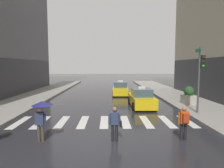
{
  "coord_description": "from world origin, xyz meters",
  "views": [
    {
      "loc": [
        0.25,
        -8.86,
        3.56
      ],
      "look_at": [
        0.6,
        8.0,
        1.97
      ],
      "focal_mm": 30.31,
      "sensor_mm": 36.0,
      "label": 1
    }
  ],
  "objects_px": {
    "traffic_light_pole": "(201,70)",
    "pedestrian_with_handbag": "(115,122)",
    "taxi_second": "(120,89)",
    "taxi_lead": "(141,98)",
    "pedestrian_with_backpack": "(184,120)",
    "pedestrian_with_umbrella": "(42,110)",
    "planter_near_corner": "(189,96)"
  },
  "relations": [
    {
      "from": "pedestrian_with_umbrella",
      "to": "pedestrian_with_handbag",
      "type": "distance_m",
      "value": 3.49
    },
    {
      "from": "pedestrian_with_backpack",
      "to": "planter_near_corner",
      "type": "bearing_deg",
      "value": 65.32
    },
    {
      "from": "pedestrian_with_handbag",
      "to": "planter_near_corner",
      "type": "xyz_separation_m",
      "value": [
        7.01,
        8.09,
        -0.06
      ]
    },
    {
      "from": "taxi_second",
      "to": "pedestrian_with_umbrella",
      "type": "xyz_separation_m",
      "value": [
        -4.65,
        -14.72,
        0.79
      ]
    },
    {
      "from": "pedestrian_with_handbag",
      "to": "taxi_second",
      "type": "bearing_deg",
      "value": 85.32
    },
    {
      "from": "planter_near_corner",
      "to": "pedestrian_with_umbrella",
      "type": "bearing_deg",
      "value": -142.36
    },
    {
      "from": "taxi_lead",
      "to": "planter_near_corner",
      "type": "distance_m",
      "value": 4.42
    },
    {
      "from": "traffic_light_pole",
      "to": "pedestrian_with_handbag",
      "type": "xyz_separation_m",
      "value": [
        -6.36,
        -4.81,
        -2.32
      ]
    },
    {
      "from": "taxi_second",
      "to": "pedestrian_with_backpack",
      "type": "height_order",
      "value": "taxi_second"
    },
    {
      "from": "traffic_light_pole",
      "to": "taxi_second",
      "type": "bearing_deg",
      "value": 117.39
    },
    {
      "from": "pedestrian_with_backpack",
      "to": "pedestrian_with_umbrella",
      "type": "bearing_deg",
      "value": -179.81
    },
    {
      "from": "planter_near_corner",
      "to": "taxi_second",
      "type": "bearing_deg",
      "value": 131.08
    },
    {
      "from": "taxi_lead",
      "to": "pedestrian_with_handbag",
      "type": "bearing_deg",
      "value": -108.71
    },
    {
      "from": "taxi_second",
      "to": "pedestrian_with_backpack",
      "type": "bearing_deg",
      "value": -81.83
    },
    {
      "from": "taxi_lead",
      "to": "pedestrian_with_umbrella",
      "type": "height_order",
      "value": "pedestrian_with_umbrella"
    },
    {
      "from": "traffic_light_pole",
      "to": "taxi_lead",
      "type": "distance_m",
      "value": 5.37
    },
    {
      "from": "taxi_lead",
      "to": "pedestrian_with_backpack",
      "type": "relative_size",
      "value": 2.77
    },
    {
      "from": "pedestrian_with_umbrella",
      "to": "pedestrian_with_handbag",
      "type": "relative_size",
      "value": 1.18
    },
    {
      "from": "pedestrian_with_backpack",
      "to": "pedestrian_with_handbag",
      "type": "distance_m",
      "value": 3.32
    },
    {
      "from": "taxi_lead",
      "to": "planter_near_corner",
      "type": "height_order",
      "value": "taxi_lead"
    },
    {
      "from": "taxi_lead",
      "to": "taxi_second",
      "type": "relative_size",
      "value": 0.99
    },
    {
      "from": "taxi_lead",
      "to": "pedestrian_with_backpack",
      "type": "distance_m",
      "value": 7.68
    },
    {
      "from": "pedestrian_with_umbrella",
      "to": "pedestrian_with_handbag",
      "type": "height_order",
      "value": "pedestrian_with_umbrella"
    },
    {
      "from": "taxi_second",
      "to": "planter_near_corner",
      "type": "xyz_separation_m",
      "value": [
        5.8,
        -6.66,
        0.15
      ]
    },
    {
      "from": "pedestrian_with_umbrella",
      "to": "pedestrian_with_backpack",
      "type": "relative_size",
      "value": 1.18
    },
    {
      "from": "taxi_second",
      "to": "planter_near_corner",
      "type": "bearing_deg",
      "value": -48.92
    },
    {
      "from": "taxi_lead",
      "to": "taxi_second",
      "type": "bearing_deg",
      "value": 101.22
    },
    {
      "from": "taxi_second",
      "to": "planter_near_corner",
      "type": "relative_size",
      "value": 2.88
    },
    {
      "from": "pedestrian_with_backpack",
      "to": "planter_near_corner",
      "type": "xyz_separation_m",
      "value": [
        3.69,
        8.04,
        -0.1
      ]
    },
    {
      "from": "pedestrian_with_handbag",
      "to": "traffic_light_pole",
      "type": "bearing_deg",
      "value": 37.1
    },
    {
      "from": "traffic_light_pole",
      "to": "planter_near_corner",
      "type": "xyz_separation_m",
      "value": [
        0.65,
        3.28,
        -2.38
      ]
    },
    {
      "from": "pedestrian_with_handbag",
      "to": "pedestrian_with_umbrella",
      "type": "bearing_deg",
      "value": 179.46
    }
  ]
}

